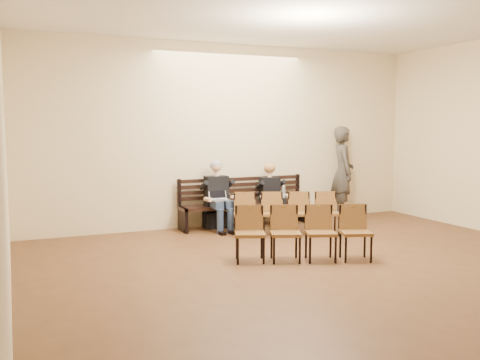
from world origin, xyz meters
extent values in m
plane|color=brown|center=(0.00, 0.00, 0.00)|extent=(10.00, 10.00, 0.00)
cube|color=beige|center=(0.00, 5.00, 1.75)|extent=(8.00, 0.02, 3.50)
cube|color=beige|center=(-4.00, 0.00, 1.75)|extent=(0.02, 10.00, 3.50)
cube|color=black|center=(0.18, 4.65, 0.23)|extent=(2.60, 0.90, 0.45)
cube|color=silver|center=(-0.45, 4.36, 0.57)|extent=(0.40, 0.34, 0.25)
cylinder|color=silver|center=(0.83, 4.31, 0.57)|extent=(0.08, 0.08, 0.24)
cube|color=black|center=(-0.41, 4.75, 0.15)|extent=(0.42, 0.29, 0.31)
imported|color=#3C3731|center=(2.47, 4.75, 1.10)|extent=(0.77, 0.94, 2.21)
cube|color=brown|center=(-0.12, 1.94, 0.40)|extent=(1.99, 1.10, 0.80)
cube|color=brown|center=(0.52, 3.61, 0.38)|extent=(1.90, 1.04, 0.77)
camera|label=1|loc=(-3.96, -4.64, 1.97)|focal=40.00mm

